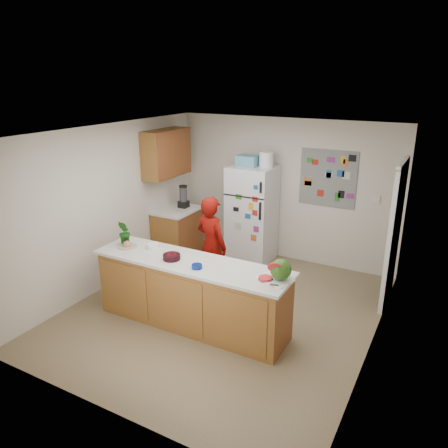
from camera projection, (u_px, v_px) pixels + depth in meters
The scene contains 26 objects.
floor at pixel (223, 311), 6.19m from camera, with size 4.00×4.50×0.02m, color brown.
wall_back at pixel (285, 190), 7.66m from camera, with size 4.00×0.02×2.50m, color beige.
wall_left at pixel (108, 207), 6.70m from camera, with size 0.02×4.50×2.50m, color beige.
wall_right at pixel (381, 257), 4.87m from camera, with size 0.02×4.50×2.50m, color beige.
ceiling at pixel (223, 132), 5.38m from camera, with size 4.00×4.50×0.02m, color white.
doorway at pixel (395, 236), 6.16m from camera, with size 0.03×0.85×2.04m, color black.
peninsula_base at pixel (191, 295), 5.72m from camera, with size 2.60×0.62×0.88m, color brown.
peninsula_top at pixel (191, 263), 5.57m from camera, with size 2.68×0.70×0.04m, color silver.
side_counter_base at pixel (177, 234), 7.94m from camera, with size 0.60×0.80×0.86m, color brown.
side_counter_top at pixel (177, 210), 7.79m from camera, with size 0.64×0.84×0.04m, color silver.
upper_cabinets at pixel (166, 153), 7.48m from camera, with size 0.35×1.00×0.80m, color brown.
refrigerator at pixel (252, 214), 7.68m from camera, with size 0.75×0.70×1.70m, color silver.
fridge_top_bin at pixel (248, 161), 7.42m from camera, with size 0.35×0.28×0.18m, color #5999B2.
photo_collage at pixel (328, 178), 7.21m from camera, with size 0.95×0.01×0.95m, color slate.
person at pixel (211, 245), 6.52m from camera, with size 0.55×0.36×1.51m, color #680804.
blender_appliance at pixel (183, 197), 7.83m from camera, with size 0.14×0.14×0.38m, color black.
cutting_board at pixel (275, 279), 5.06m from camera, with size 0.39×0.29×0.01m, color white.
watermelon at pixel (281, 269), 5.01m from camera, with size 0.25×0.25×0.25m, color #2A5718.
watermelon_slice at pixel (266, 278), 5.06m from camera, with size 0.16×0.16×0.02m, color red.
cherry_bowl at pixel (172, 257), 5.61m from camera, with size 0.23×0.23×0.07m, color black.
white_bowl at pixel (153, 246), 5.99m from camera, with size 0.17×0.17×0.06m, color white.
cobalt_bowl at pixel (197, 266), 5.36m from camera, with size 0.13×0.13×0.05m, color navy.
plate at pixel (127, 246), 6.03m from camera, with size 0.27×0.27×0.02m, color #C6AF98.
paper_towel at pixel (174, 257), 5.66m from camera, with size 0.17×0.15×0.02m, color white.
keys at pixel (274, 285), 4.92m from camera, with size 0.10×0.04×0.01m, color gray.
potted_plant at pixel (125, 233), 6.06m from camera, with size 0.19×0.16×0.35m, color #113E14.
Camera 1 is at (2.62, -4.78, 3.18)m, focal length 35.00 mm.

